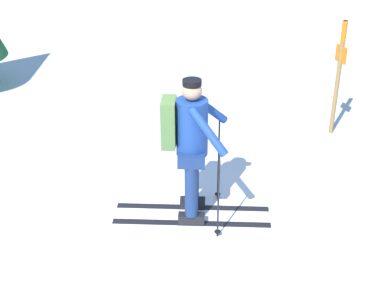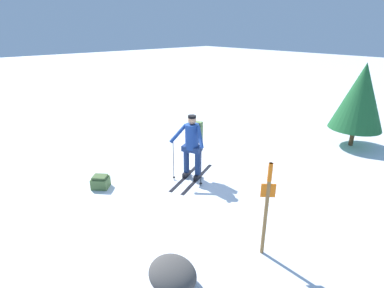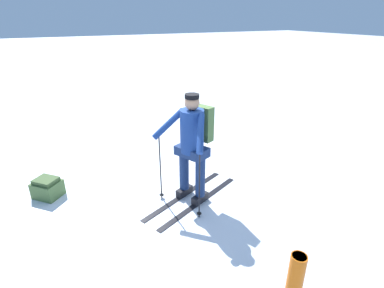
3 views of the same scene
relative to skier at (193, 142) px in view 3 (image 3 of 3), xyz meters
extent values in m
plane|color=white|center=(0.46, 0.07, -0.98)|extent=(80.00, 80.00, 0.00)
cube|color=black|center=(-0.16, -0.04, -0.97)|extent=(0.81, 1.71, 0.01)
cube|color=black|center=(-0.16, -0.04, -0.91)|extent=(0.22, 0.32, 0.12)
cylinder|color=navy|center=(-0.16, -0.04, -0.50)|extent=(0.15, 0.15, 0.70)
cube|color=black|center=(0.14, 0.09, -0.97)|extent=(0.81, 1.71, 0.01)
cube|color=black|center=(0.14, 0.09, -0.91)|extent=(0.22, 0.32, 0.12)
cylinder|color=navy|center=(0.14, 0.09, -0.50)|extent=(0.15, 0.15, 0.70)
cube|color=navy|center=(-0.01, 0.02, -0.14)|extent=(0.55, 0.46, 0.14)
cylinder|color=navy|center=(-0.01, 0.02, 0.17)|extent=(0.35, 0.35, 0.64)
sphere|color=tan|center=(-0.01, 0.02, 0.60)|extent=(0.21, 0.21, 0.21)
cylinder|color=black|center=(-0.01, 0.02, 0.69)|extent=(0.20, 0.20, 0.06)
cube|color=#4C6B38|center=(0.09, -0.21, 0.23)|extent=(0.35, 0.27, 0.53)
cylinder|color=black|center=(-0.48, 0.14, -0.42)|extent=(0.02, 0.02, 1.11)
cylinder|color=black|center=(-0.48, 0.14, -0.92)|extent=(0.07, 0.07, 0.01)
cylinder|color=navy|center=(-0.35, 0.07, 0.27)|extent=(0.48, 0.33, 0.46)
cylinder|color=black|center=(0.22, 0.45, -0.42)|extent=(0.02, 0.02, 1.11)
cylinder|color=black|center=(0.22, 0.45, -0.92)|extent=(0.07, 0.07, 0.01)
cylinder|color=navy|center=(0.19, 0.30, 0.27)|extent=(0.19, 0.51, 0.46)
cube|color=#4C6B38|center=(1.09, 2.06, -0.85)|extent=(0.52, 0.52, 0.26)
cube|color=#415B2F|center=(1.09, 2.06, -0.69)|extent=(0.43, 0.43, 0.06)
cylinder|color=orange|center=(-2.94, 0.97, 0.61)|extent=(0.07, 0.07, 0.31)
camera|label=1|loc=(4.65, 2.31, 2.68)|focal=50.00mm
camera|label=2|loc=(-5.28, 4.70, 2.75)|focal=28.00mm
camera|label=3|loc=(-3.62, 1.84, 1.73)|focal=28.00mm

